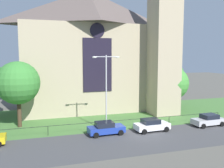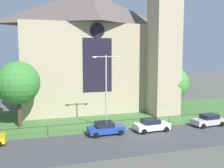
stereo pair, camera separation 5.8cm
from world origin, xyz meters
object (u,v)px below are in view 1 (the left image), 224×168
(church_building, at_px, (94,49))
(parked_car_silver, at_px, (208,120))
(parked_car_blue, at_px, (106,128))
(parked_car_white, at_px, (152,125))
(tree_left_near, at_px, (18,83))
(tree_right_far, at_px, (169,76))
(streetlamp_near, at_px, (106,84))
(tree_right_near, at_px, (172,83))

(church_building, relative_size, parked_car_silver, 6.08)
(parked_car_blue, xyz_separation_m, parked_car_white, (5.67, -0.35, 0.00))
(church_building, distance_m, tree_left_near, 15.26)
(church_building, xyz_separation_m, parked_car_silver, (11.64, -15.18, -9.53))
(church_building, xyz_separation_m, tree_right_far, (13.49, -1.75, -4.93))
(streetlamp_near, xyz_separation_m, parked_car_white, (5.18, -1.81, -5.00))
(church_building, height_order, parked_car_silver, church_building)
(tree_right_far, bearing_deg, tree_left_near, -165.16)
(church_building, relative_size, streetlamp_near, 2.84)
(church_building, relative_size, parked_car_blue, 6.09)
(tree_left_near, bearing_deg, church_building, 35.57)
(church_building, xyz_separation_m, parked_car_blue, (-2.14, -14.77, -9.53))
(tree_right_far, distance_m, tree_right_near, 5.66)
(parked_car_white, bearing_deg, parked_car_blue, 174.31)
(streetlamp_near, relative_size, parked_car_blue, 2.14)
(tree_left_near, xyz_separation_m, parked_car_white, (15.36, -6.66, -4.92))
(parked_car_blue, bearing_deg, streetlamp_near, 69.33)
(streetlamp_near, bearing_deg, tree_right_near, 26.69)
(tree_right_near, bearing_deg, streetlamp_near, -153.31)
(tree_right_far, xyz_separation_m, tree_right_near, (-2.35, -5.12, -0.62))
(church_building, bearing_deg, parked_car_blue, -98.24)
(tree_left_near, bearing_deg, parked_car_silver, -15.97)
(streetlamp_near, bearing_deg, parked_car_silver, -8.02)
(streetlamp_near, bearing_deg, church_building, 82.90)
(church_building, relative_size, parked_car_white, 6.10)
(parked_car_blue, height_order, parked_car_silver, same)
(tree_right_near, bearing_deg, parked_car_blue, -149.26)
(tree_right_near, height_order, parked_car_blue, tree_right_near)
(tree_right_near, distance_m, parked_car_silver, 9.22)
(tree_right_near, bearing_deg, tree_left_near, -176.04)
(tree_right_near, distance_m, parked_car_white, 11.91)
(tree_right_near, bearing_deg, church_building, 148.34)
(parked_car_blue, relative_size, parked_car_silver, 1.00)
(tree_left_near, height_order, parked_car_blue, tree_left_near)
(streetlamp_near, bearing_deg, tree_right_far, 37.33)
(tree_right_near, xyz_separation_m, streetlamp_near, (-12.80, -6.43, 1.03))
(parked_car_silver, bearing_deg, parked_car_white, -3.05)
(tree_right_far, height_order, tree_left_near, tree_left_near)
(streetlamp_near, height_order, parked_car_silver, streetlamp_near)
(tree_right_near, relative_size, tree_left_near, 0.87)
(church_building, height_order, streetlamp_near, church_building)
(tree_right_far, bearing_deg, streetlamp_near, -142.67)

